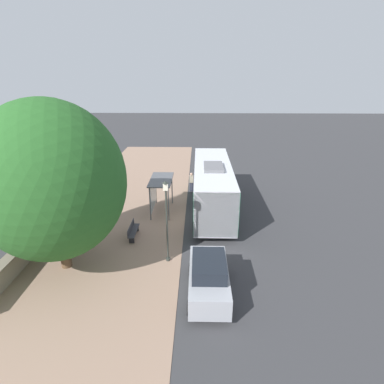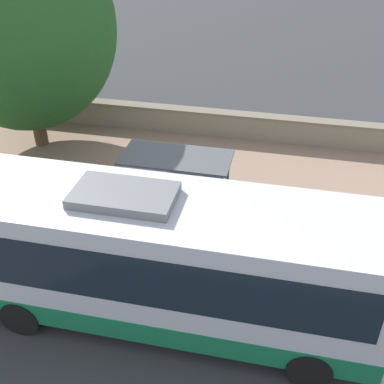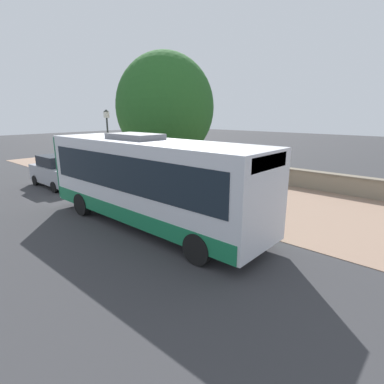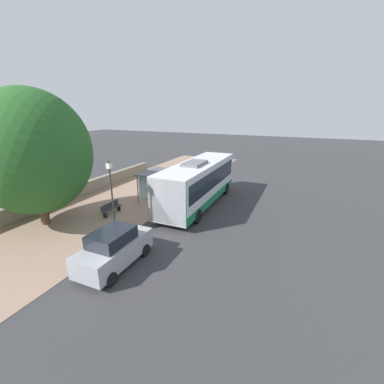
% 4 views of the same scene
% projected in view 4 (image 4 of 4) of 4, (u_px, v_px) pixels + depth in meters
% --- Properties ---
extents(ground_plane, '(120.00, 120.00, 0.00)m').
position_uv_depth(ground_plane, '(166.00, 209.00, 20.06)').
color(ground_plane, '#353538').
rests_on(ground_plane, ground).
extents(sidewalk_plaza, '(9.00, 44.00, 0.02)m').
position_uv_depth(sidewalk_plaza, '(120.00, 200.00, 21.78)').
color(sidewalk_plaza, '#937560').
rests_on(sidewalk_plaza, ground).
extents(stone_wall, '(0.60, 20.00, 1.10)m').
position_uv_depth(stone_wall, '(83.00, 189.00, 23.16)').
color(stone_wall, gray).
rests_on(stone_wall, ground).
extents(bus, '(2.79, 10.37, 3.68)m').
position_uv_depth(bus, '(198.00, 182.00, 20.26)').
color(bus, silver).
rests_on(bus, ground).
extents(bus_shelter, '(1.57, 3.25, 2.56)m').
position_uv_depth(bus_shelter, '(152.00, 176.00, 21.22)').
color(bus_shelter, '#515459').
rests_on(bus_shelter, ground).
extents(pedestrian, '(0.34, 0.22, 1.69)m').
position_uv_depth(pedestrian, '(197.00, 180.00, 24.32)').
color(pedestrian, '#2D3347').
rests_on(pedestrian, ground).
extents(bench, '(0.40, 1.85, 0.88)m').
position_uv_depth(bench, '(111.00, 208.00, 18.87)').
color(bench, '#333338').
rests_on(bench, ground).
extents(street_lamp_near, '(0.28, 0.28, 4.69)m').
position_uv_depth(street_lamp_near, '(112.00, 192.00, 15.06)').
color(street_lamp_near, '#2D332D').
rests_on(street_lamp_near, ground).
extents(shade_tree, '(7.07, 7.07, 8.74)m').
position_uv_depth(shade_tree, '(33.00, 153.00, 15.91)').
color(shade_tree, brown).
rests_on(shade_tree, ground).
extents(parked_car_behind_bus, '(1.90, 4.11, 1.93)m').
position_uv_depth(parked_car_behind_bus, '(114.00, 248.00, 12.54)').
color(parked_car_behind_bus, '#9EA0A8').
rests_on(parked_car_behind_bus, ground).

